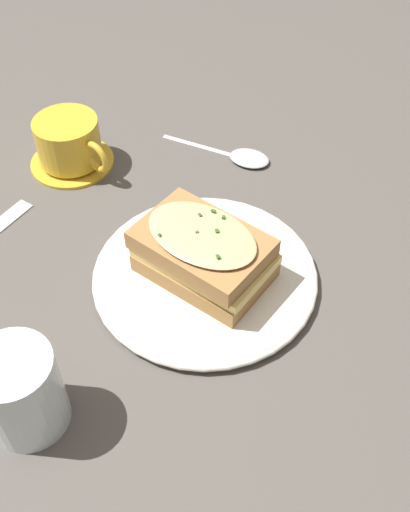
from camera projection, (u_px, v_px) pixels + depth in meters
The scene contains 6 objects.
ground_plane at pixel (210, 266), 0.74m from camera, with size 2.40×2.40×0.00m, color #514C47.
dinner_plate at pixel (205, 275), 0.72m from camera, with size 0.27×0.27×0.01m.
sandwich at pixel (204, 253), 0.69m from camera, with size 0.17×0.14×0.07m.
teacup_with_saucer at pixel (70, 144), 0.85m from camera, with size 0.14×0.12×0.07m.
water_glass at pixel (21, 392), 0.56m from camera, with size 0.08×0.08×0.10m, color silver.
spoon at pixel (243, 157), 0.87m from camera, with size 0.16×0.11×0.01m.
Camera 1 is at (-0.41, 0.27, 0.55)m, focal length 42.00 mm.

